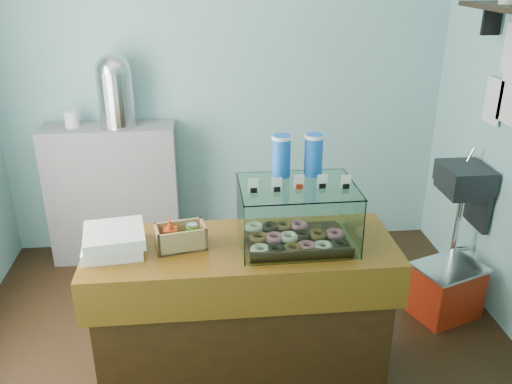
{
  "coord_description": "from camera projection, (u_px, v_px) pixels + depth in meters",
  "views": [
    {
      "loc": [
        -0.17,
        -2.71,
        2.25
      ],
      "look_at": [
        0.09,
        -0.15,
        1.15
      ],
      "focal_mm": 38.0,
      "sensor_mm": 36.0,
      "label": 1
    }
  ],
  "objects": [
    {
      "name": "ground",
      "position": [
        240.0,
        352.0,
        3.38
      ],
      "size": [
        3.5,
        3.5,
        0.0
      ],
      "primitive_type": "plane",
      "color": "black",
      "rests_on": "ground"
    },
    {
      "name": "room_shell",
      "position": [
        241.0,
        78.0,
        2.72
      ],
      "size": [
        3.54,
        3.04,
        2.82
      ],
      "color": "#84C0C1",
      "rests_on": "ground"
    },
    {
      "name": "counter",
      "position": [
        242.0,
        316.0,
        2.97
      ],
      "size": [
        1.6,
        0.6,
        0.9
      ],
      "color": "#3D200B",
      "rests_on": "ground"
    },
    {
      "name": "back_shelf",
      "position": [
        114.0,
        193.0,
        4.29
      ],
      "size": [
        1.0,
        0.32,
        1.1
      ],
      "primitive_type": "cube",
      "color": "gray",
      "rests_on": "ground"
    },
    {
      "name": "display_case",
      "position": [
        296.0,
        211.0,
        2.78
      ],
      "size": [
        0.59,
        0.44,
        0.54
      ],
      "rotation": [
        0.0,
        0.0,
        0.01
      ],
      "color": "#361F10",
      "rests_on": "counter"
    },
    {
      "name": "condiment_crate",
      "position": [
        180.0,
        237.0,
        2.75
      ],
      "size": [
        0.27,
        0.2,
        0.17
      ],
      "rotation": [
        0.0,
        0.0,
        0.2
      ],
      "color": "#A17A50",
      "rests_on": "counter"
    },
    {
      "name": "pastry_boxes",
      "position": [
        114.0,
        240.0,
        2.72
      ],
      "size": [
        0.34,
        0.34,
        0.12
      ],
      "rotation": [
        0.0,
        0.0,
        0.1
      ],
      "color": "white",
      "rests_on": "counter"
    },
    {
      "name": "coffee_urn",
      "position": [
        115.0,
        88.0,
        3.97
      ],
      "size": [
        0.3,
        0.3,
        0.54
      ],
      "color": "silver",
      "rests_on": "back_shelf"
    },
    {
      "name": "red_cooler",
      "position": [
        446.0,
        290.0,
        3.67
      ],
      "size": [
        0.52,
        0.46,
        0.38
      ],
      "rotation": [
        0.0,
        0.0,
        0.36
      ],
      "color": "#B7260E",
      "rests_on": "ground"
    }
  ]
}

